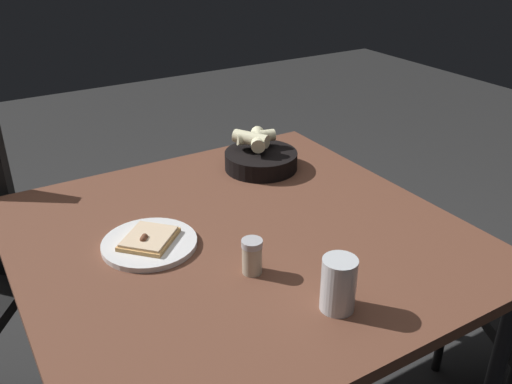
% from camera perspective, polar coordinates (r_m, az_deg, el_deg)
% --- Properties ---
extents(dining_table, '(1.06, 1.05, 0.72)m').
position_cam_1_polar(dining_table, '(1.40, -1.63, -6.31)').
color(dining_table, brown).
rests_on(dining_table, ground).
extents(pizza_plate, '(0.23, 0.23, 0.04)m').
position_cam_1_polar(pizza_plate, '(1.33, -11.06, -5.16)').
color(pizza_plate, white).
rests_on(pizza_plate, dining_table).
extents(bread_basket, '(0.23, 0.23, 0.12)m').
position_cam_1_polar(bread_basket, '(1.70, 0.46, 3.71)').
color(bread_basket, black).
rests_on(bread_basket, dining_table).
extents(beer_glass, '(0.07, 0.07, 0.12)m').
position_cam_1_polar(beer_glass, '(1.11, 8.56, -9.77)').
color(beer_glass, silver).
rests_on(beer_glass, dining_table).
extents(pepper_shaker, '(0.05, 0.05, 0.08)m').
position_cam_1_polar(pepper_shaker, '(1.21, -0.41, -6.91)').
color(pepper_shaker, '#BFB299').
rests_on(pepper_shaker, dining_table).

